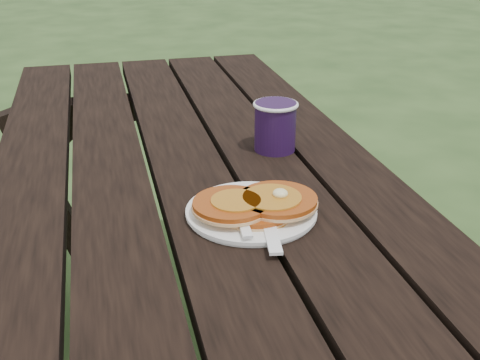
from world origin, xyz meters
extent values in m
cube|color=black|center=(0.00, 0.00, 0.73)|extent=(0.75, 1.80, 0.04)
cube|color=black|center=(0.55, 0.00, 0.43)|extent=(0.25, 1.80, 0.04)
cylinder|color=white|center=(0.07, -0.22, 0.76)|extent=(0.22, 0.22, 0.01)
cylinder|color=#A74612|center=(0.07, -0.23, 0.77)|extent=(0.13, 0.13, 0.01)
cylinder|color=#A74612|center=(0.03, -0.23, 0.78)|extent=(0.12, 0.12, 0.01)
cylinder|color=#A74612|center=(0.11, -0.23, 0.78)|extent=(0.13, 0.13, 0.01)
cylinder|color=#9C6016|center=(0.10, -0.23, 0.79)|extent=(0.10, 0.10, 0.00)
ellipsoid|color=#F4E59E|center=(0.11, -0.23, 0.79)|extent=(0.02, 0.02, 0.02)
cube|color=white|center=(0.08, -0.28, 0.76)|extent=(0.05, 0.18, 0.00)
cylinder|color=#220E33|center=(0.19, 0.05, 0.80)|extent=(0.08, 0.08, 0.10)
torus|color=white|center=(0.19, 0.05, 0.85)|extent=(0.09, 0.09, 0.01)
cylinder|color=black|center=(0.19, 0.05, 0.85)|extent=(0.07, 0.07, 0.01)
camera|label=1|loc=(-0.16, -1.07, 1.22)|focal=45.00mm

